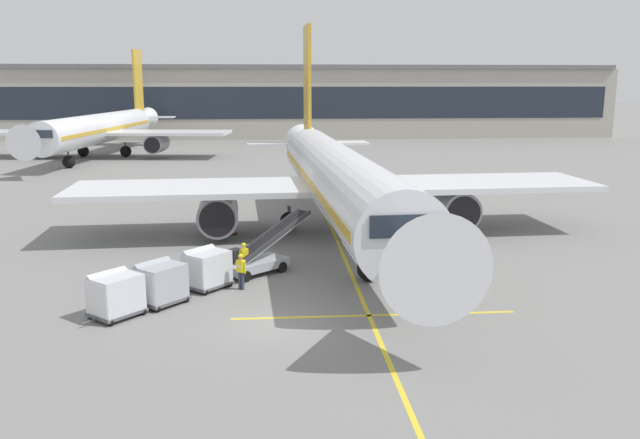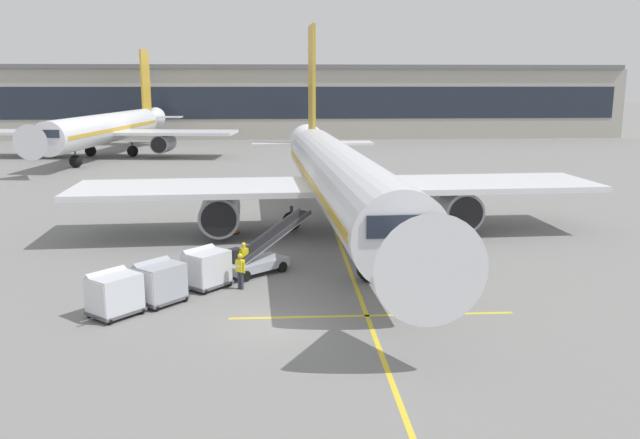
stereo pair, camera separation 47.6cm
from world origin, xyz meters
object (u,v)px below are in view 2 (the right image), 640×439
object	(u,v)px
parked_airplane	(339,178)
safety_cone_engine_keepout	(234,228)
ground_crew_wingwalker	(204,265)
ground_crew_marshaller	(218,263)
distant_airplane	(108,129)
baggage_cart_lead	(206,267)
baggage_cart_second	(159,281)
baggage_cart_third	(114,293)
ground_crew_by_loader	(240,269)
ground_crew_by_carts	(244,257)
belt_loader	(259,257)

from	to	relation	value
parked_airplane	safety_cone_engine_keepout	world-z (taller)	parked_airplane
parked_airplane	ground_crew_wingwalker	distance (m)	13.58
ground_crew_marshaller	distant_airplane	distance (m)	59.81
baggage_cart_lead	distant_airplane	bearing A→B (deg)	108.32
baggage_cart_second	baggage_cart_third	size ratio (longest dim) A/B	1.00
ground_crew_by_loader	distant_airplane	distance (m)	61.25
baggage_cart_second	distant_airplane	distance (m)	61.91
baggage_cart_third	ground_crew_marshaller	bearing A→B (deg)	48.68
parked_airplane	baggage_cart_lead	bearing A→B (deg)	-122.65
baggage_cart_second	ground_crew_by_carts	world-z (taller)	baggage_cart_second
ground_crew_by_loader	baggage_cart_third	bearing A→B (deg)	-146.78
baggage_cart_second	safety_cone_engine_keepout	size ratio (longest dim) A/B	3.47
baggage_cart_second	ground_crew_by_carts	distance (m)	5.29
distant_airplane	ground_crew_by_loader	bearing A→B (deg)	-70.32
ground_crew_by_loader	distant_airplane	size ratio (longest dim) A/B	0.04
ground_crew_by_carts	ground_crew_marshaller	size ratio (longest dim) A/B	1.00
parked_airplane	safety_cone_engine_keepout	size ratio (longest dim) A/B	59.64
parked_airplane	baggage_cart_third	distance (m)	18.72
ground_crew_marshaller	safety_cone_engine_keepout	size ratio (longest dim) A/B	2.35
belt_loader	parked_airplane	bearing A→B (deg)	61.56
ground_crew_by_loader	baggage_cart_lead	bearing A→B (deg)	168.48
baggage_cart_lead	ground_crew_by_loader	bearing A→B (deg)	-11.52
baggage_cart_third	ground_crew_by_loader	distance (m)	6.04
baggage_cart_lead	safety_cone_engine_keepout	distance (m)	11.47
ground_crew_marshaller	ground_crew_wingwalker	size ratio (longest dim) A/B	1.00
parked_airplane	ground_crew_by_loader	world-z (taller)	parked_airplane
parked_airplane	belt_loader	size ratio (longest dim) A/B	9.13
belt_loader	safety_cone_engine_keepout	world-z (taller)	belt_loader
baggage_cart_lead	ground_crew_by_carts	bearing A→B (deg)	46.79
baggage_cart_third	safety_cone_engine_keepout	world-z (taller)	baggage_cart_third
baggage_cart_lead	ground_crew_by_loader	distance (m)	1.68
baggage_cart_third	ground_crew_marshaller	world-z (taller)	baggage_cart_third
belt_loader	ground_crew_by_carts	bearing A→B (deg)	-142.39
ground_crew_by_carts	distant_airplane	xyz separation A→B (m)	(-20.66, 55.47, 2.73)
baggage_cart_lead	ground_crew_wingwalker	size ratio (longest dim) A/B	1.48
ground_crew_marshaller	belt_loader	bearing A→B (deg)	39.22
belt_loader	safety_cone_engine_keepout	distance (m)	9.28
ground_crew_by_carts	distant_airplane	bearing A→B (deg)	110.43
baggage_cart_lead	distant_airplane	world-z (taller)	distant_airplane
baggage_cart_lead	ground_crew_marshaller	distance (m)	0.92
ground_crew_marshaller	safety_cone_engine_keepout	world-z (taller)	ground_crew_marshaller
baggage_cart_third	distant_airplane	distance (m)	62.94
parked_airplane	ground_crew_by_loader	distance (m)	13.34
parked_airplane	baggage_cart_lead	distance (m)	13.85
belt_loader	ground_crew_by_carts	world-z (taller)	belt_loader
belt_loader	safety_cone_engine_keepout	xyz separation A→B (m)	(-1.88, 9.08, -0.49)
baggage_cart_second	ground_crew_marshaller	size ratio (longest dim) A/B	1.48
baggage_cart_lead	ground_crew_marshaller	size ratio (longest dim) A/B	1.48
parked_airplane	belt_loader	distance (m)	10.69
parked_airplane	ground_crew_marshaller	bearing A→B (deg)	-122.73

